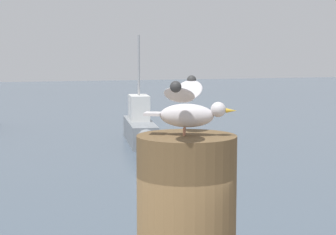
% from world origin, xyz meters
% --- Properties ---
extents(seagull, '(0.38, 0.56, 0.24)m').
position_xyz_m(seagull, '(1.11, -0.30, 2.80)').
color(seagull, tan).
rests_on(seagull, mooring_post).
extents(boat_grey, '(1.50, 4.36, 3.62)m').
position_xyz_m(boat_grey, '(5.49, 15.99, 0.54)').
color(boat_grey, gray).
rests_on(boat_grey, ground_plane).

